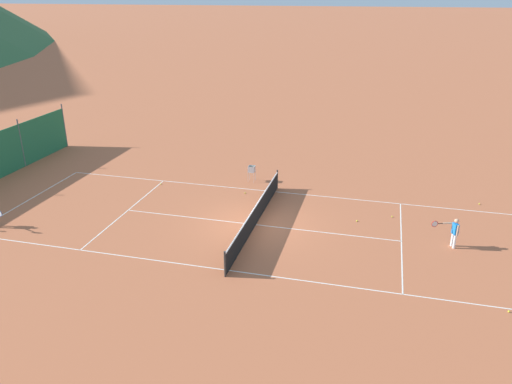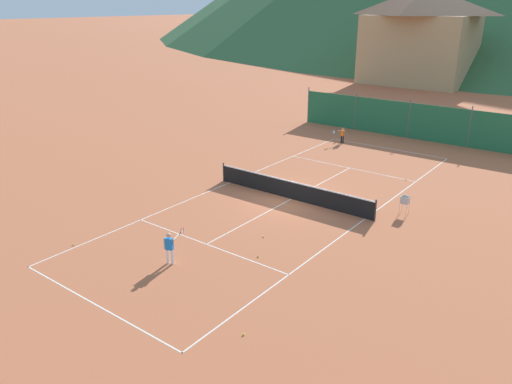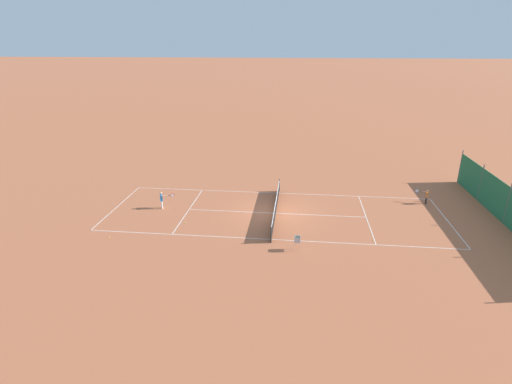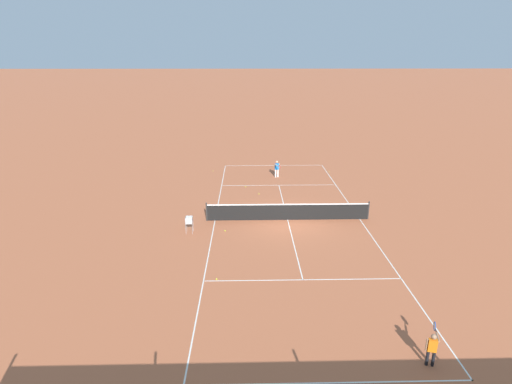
# 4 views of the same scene
# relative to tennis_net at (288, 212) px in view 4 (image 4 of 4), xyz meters

# --- Properties ---
(ground_plane) EXTENTS (600.00, 600.00, 0.00)m
(ground_plane) POSITION_rel_tennis_net_xyz_m (0.00, 0.00, -0.50)
(ground_plane) COLOR #B7603D
(court_line_markings) EXTENTS (8.25, 23.85, 0.01)m
(court_line_markings) POSITION_rel_tennis_net_xyz_m (0.00, 0.00, -0.50)
(court_line_markings) COLOR white
(court_line_markings) RESTS_ON ground
(tennis_net) EXTENTS (9.18, 0.08, 1.06)m
(tennis_net) POSITION_rel_tennis_net_xyz_m (0.00, 0.00, 0.00)
(tennis_net) COLOR #2D2D2D
(tennis_net) RESTS_ON ground
(player_near_service) EXTENTS (0.41, 1.10, 1.29)m
(player_near_service) POSITION_rel_tennis_net_xyz_m (-0.00, -8.40, 0.25)
(player_near_service) COLOR white
(player_near_service) RESTS_ON ground
(player_far_baseline) EXTENTS (0.57, 0.90, 1.10)m
(player_far_baseline) POSITION_rel_tennis_net_xyz_m (-3.15, 11.24, 0.15)
(player_far_baseline) COLOR black
(player_far_baseline) RESTS_ON ground
(tennis_ball_mid_court) EXTENTS (0.07, 0.07, 0.07)m
(tennis_ball_mid_court) POSITION_rel_tennis_net_xyz_m (2.39, -6.00, -0.47)
(tennis_ball_mid_court) COLOR #CCE033
(tennis_ball_mid_court) RESTS_ON ground
(tennis_ball_by_net_left) EXTENTS (0.07, 0.07, 0.07)m
(tennis_ball_by_net_left) POSITION_rel_tennis_net_xyz_m (1.49, -4.44, -0.47)
(tennis_ball_by_net_left) COLOR #CCE033
(tennis_ball_by_net_left) RESTS_ON ground
(tennis_ball_far_corner) EXTENTS (0.07, 0.07, 0.07)m
(tennis_ball_far_corner) POSITION_rel_tennis_net_xyz_m (3.57, 6.31, -0.47)
(tennis_ball_far_corner) COLOR #CCE033
(tennis_ball_far_corner) RESTS_ON ground
(tennis_ball_near_corner) EXTENTS (0.07, 0.07, 0.07)m
(tennis_ball_near_corner) POSITION_rel_tennis_net_xyz_m (5.00, -10.20, -0.47)
(tennis_ball_near_corner) COLOR #CCE033
(tennis_ball_near_corner) RESTS_ON ground
(tennis_ball_service_box) EXTENTS (0.07, 0.07, 0.07)m
(tennis_ball_service_box) POSITION_rel_tennis_net_xyz_m (-4.31, -9.80, -0.47)
(tennis_ball_service_box) COLOR #CCE033
(tennis_ball_service_box) RESTS_ON ground
(tennis_ball_by_net_right) EXTENTS (0.07, 0.07, 0.07)m
(tennis_ball_by_net_right) POSITION_rel_tennis_net_xyz_m (3.46, 1.48, -0.47)
(tennis_ball_by_net_right) COLOR #CCE033
(tennis_ball_by_net_right) RESTS_ON ground
(ball_hopper) EXTENTS (0.36, 0.36, 0.89)m
(ball_hopper) POSITION_rel_tennis_net_xyz_m (5.30, 1.61, 0.16)
(ball_hopper) COLOR #B7B7BC
(ball_hopper) RESTS_ON ground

